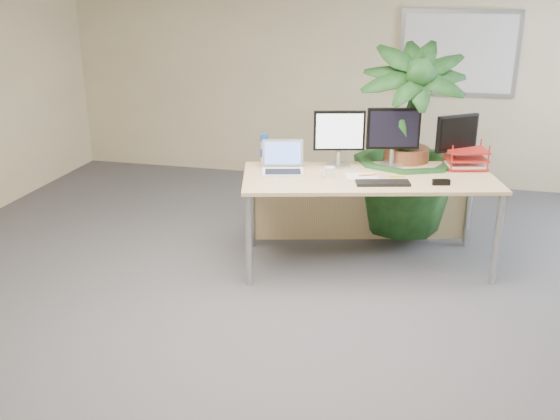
% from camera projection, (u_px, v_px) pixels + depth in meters
% --- Properties ---
extents(floor, '(8.00, 8.00, 0.00)m').
position_uv_depth(floor, '(265.00, 352.00, 4.12)').
color(floor, '#47484C').
rests_on(floor, ground).
extents(back_wall, '(7.00, 0.04, 2.70)m').
position_uv_depth(back_wall, '(351.00, 68.00, 7.31)').
color(back_wall, tan).
rests_on(back_wall, floor).
extents(whiteboard, '(1.30, 0.04, 0.95)m').
position_uv_depth(whiteboard, '(458.00, 53.00, 6.95)').
color(whiteboard, '#ACACB1').
rests_on(whiteboard, back_wall).
extents(desk, '(2.22, 1.35, 0.80)m').
position_uv_depth(desk, '(366.00, 191.00, 5.31)').
color(desk, tan).
rests_on(desk, floor).
extents(floor_plant, '(0.93, 0.93, 1.50)m').
position_uv_depth(floor_plant, '(405.00, 165.00, 5.60)').
color(floor_plant, '#123314').
rests_on(floor_plant, floor).
extents(monitor_left, '(0.43, 0.20, 0.49)m').
position_uv_depth(monitor_left, '(339.00, 135.00, 5.31)').
color(monitor_left, '#AAA9AE').
rests_on(monitor_left, desk).
extents(monitor_right, '(0.45, 0.21, 0.51)m').
position_uv_depth(monitor_right, '(393.00, 133.00, 5.33)').
color(monitor_right, '#AAA9AE').
rests_on(monitor_right, desk).
extents(monitor_dark, '(0.35, 0.27, 0.45)m').
position_uv_depth(monitor_dark, '(457.00, 137.00, 5.32)').
color(monitor_dark, '#AAA9AE').
rests_on(monitor_dark, desk).
extents(laptop, '(0.41, 0.38, 0.25)m').
position_uv_depth(laptop, '(283.00, 164.00, 5.25)').
color(laptop, silver).
rests_on(laptop, desk).
extents(keyboard, '(0.44, 0.24, 0.02)m').
position_uv_depth(keyboard, '(383.00, 183.00, 4.93)').
color(keyboard, black).
rests_on(keyboard, desk).
extents(coffee_mug, '(0.12, 0.08, 0.09)m').
position_uv_depth(coffee_mug, '(329.00, 173.00, 5.07)').
color(coffee_mug, silver).
rests_on(coffee_mug, desk).
extents(spiral_notebook, '(0.30, 0.26, 0.01)m').
position_uv_depth(spiral_notebook, '(362.00, 177.00, 5.11)').
color(spiral_notebook, white).
rests_on(spiral_notebook, desk).
extents(orange_pen, '(0.14, 0.07, 0.01)m').
position_uv_depth(orange_pen, '(367.00, 175.00, 5.11)').
color(orange_pen, orange).
rests_on(orange_pen, spiral_notebook).
extents(yellow_highlighter, '(0.12, 0.06, 0.02)m').
position_uv_depth(yellow_highlighter, '(397.00, 176.00, 5.11)').
color(yellow_highlighter, gold).
rests_on(yellow_highlighter, desk).
extents(water_bottle, '(0.07, 0.07, 0.28)m').
position_uv_depth(water_bottle, '(264.00, 151.00, 5.38)').
color(water_bottle, silver).
rests_on(water_bottle, desk).
extents(letter_tray, '(0.39, 0.33, 0.16)m').
position_uv_depth(letter_tray, '(466.00, 160.00, 5.33)').
color(letter_tray, '#AD1C15').
rests_on(letter_tray, desk).
extents(stapler, '(0.14, 0.07, 0.05)m').
position_uv_depth(stapler, '(441.00, 182.00, 4.90)').
color(stapler, black).
rests_on(stapler, desk).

